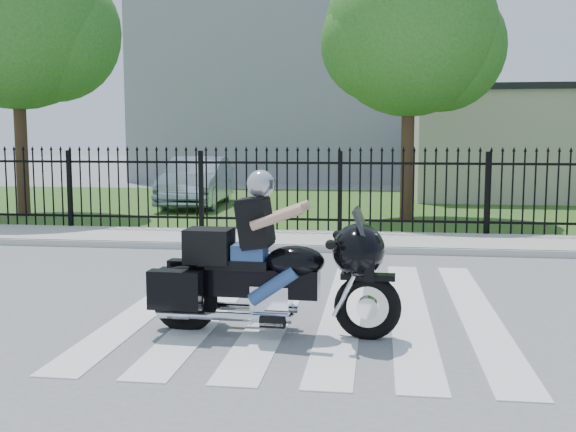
# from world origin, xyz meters

# --- Properties ---
(ground) EXTENTS (120.00, 120.00, 0.00)m
(ground) POSITION_xyz_m (0.00, 0.00, 0.00)
(ground) COLOR slate
(ground) RESTS_ON ground
(crosswalk) EXTENTS (5.00, 5.50, 0.01)m
(crosswalk) POSITION_xyz_m (0.00, 0.00, 0.01)
(crosswalk) COLOR silver
(crosswalk) RESTS_ON ground
(sidewalk) EXTENTS (40.00, 2.00, 0.12)m
(sidewalk) POSITION_xyz_m (0.00, 5.00, 0.06)
(sidewalk) COLOR #ADAAA3
(sidewalk) RESTS_ON ground
(curb) EXTENTS (40.00, 0.12, 0.12)m
(curb) POSITION_xyz_m (0.00, 4.00, 0.06)
(curb) COLOR #ADAAA3
(curb) RESTS_ON ground
(grass_strip) EXTENTS (40.00, 12.00, 0.02)m
(grass_strip) POSITION_xyz_m (0.00, 12.00, 0.01)
(grass_strip) COLOR #2A531C
(grass_strip) RESTS_ON ground
(iron_fence) EXTENTS (26.00, 0.04, 1.80)m
(iron_fence) POSITION_xyz_m (0.00, 6.00, 0.90)
(iron_fence) COLOR black
(iron_fence) RESTS_ON ground
(tree_left) EXTENTS (4.80, 4.80, 7.58)m
(tree_left) POSITION_xyz_m (-8.50, 8.50, 5.17)
(tree_left) COLOR #382316
(tree_left) RESTS_ON ground
(tree_mid) EXTENTS (4.20, 4.20, 6.78)m
(tree_mid) POSITION_xyz_m (1.50, 9.00, 4.67)
(tree_mid) COLOR #382316
(tree_mid) RESTS_ON ground
(building_low) EXTENTS (10.00, 6.00, 3.50)m
(building_low) POSITION_xyz_m (7.00, 16.00, 1.75)
(building_low) COLOR #B3AC95
(building_low) RESTS_ON ground
(building_low_roof) EXTENTS (10.20, 6.20, 0.20)m
(building_low_roof) POSITION_xyz_m (7.00, 16.00, 3.60)
(building_low_roof) COLOR black
(building_low_roof) RESTS_ON building_low
(building_tall) EXTENTS (15.00, 10.00, 12.00)m
(building_tall) POSITION_xyz_m (-3.00, 26.00, 6.00)
(building_tall) COLOR gray
(building_tall) RESTS_ON ground
(motorcycle_rider) EXTENTS (2.73, 0.87, 1.80)m
(motorcycle_rider) POSITION_xyz_m (-0.37, -1.15, 0.74)
(motorcycle_rider) COLOR black
(motorcycle_rider) RESTS_ON ground
(parked_car) EXTENTS (1.81, 4.53, 1.46)m
(parked_car) POSITION_xyz_m (-4.57, 11.39, 0.75)
(parked_car) COLOR #95A6BC
(parked_car) RESTS_ON grass_strip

